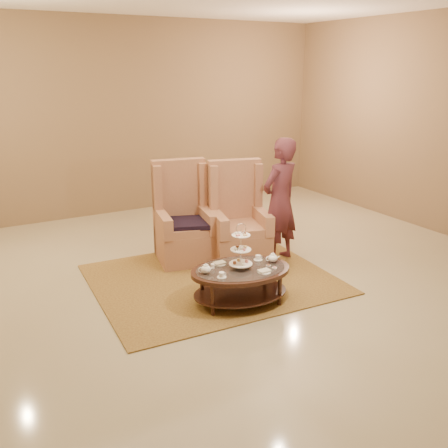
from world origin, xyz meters
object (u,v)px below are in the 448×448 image
armchair_left (183,227)px  armchair_right (238,227)px  person (280,201)px  tea_table (241,275)px

armchair_left → armchair_right: (0.67, -0.38, -0.01)m
armchair_left → person: person is taller
armchair_left → person: bearing=-21.0°
tea_table → armchair_right: size_ratio=0.92×
armchair_left → tea_table: bearing=-80.0°
tea_table → person: size_ratio=0.74×
tea_table → armchair_right: 1.42m
person → armchair_left: bearing=-47.8°
armchair_right → person: person is taller
armchair_right → person: bearing=-19.7°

